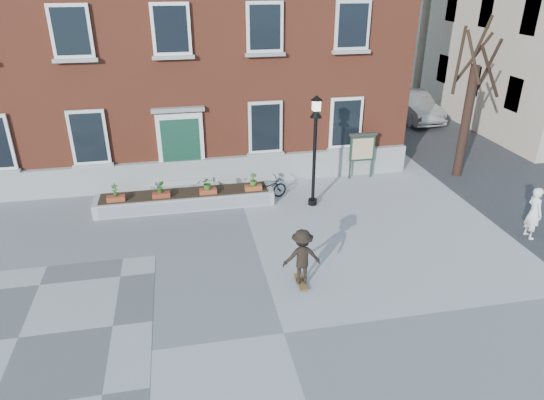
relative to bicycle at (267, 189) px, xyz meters
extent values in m
plane|color=#9D9DA0|center=(-0.93, -7.18, -0.42)|extent=(100.00, 100.00, 0.00)
cube|color=#555558|center=(-6.93, -6.18, -0.41)|extent=(6.00, 6.00, 0.01)
imported|color=black|center=(0.00, 0.00, 0.00)|extent=(1.67, 1.01, 0.83)
imported|color=#BABDBF|center=(9.84, 8.77, 0.37)|extent=(1.80, 4.80, 1.57)
imported|color=white|center=(7.58, -4.28, 0.43)|extent=(0.44, 0.64, 1.68)
cube|color=brown|center=(-2.93, 6.82, 5.58)|extent=(18.00, 10.00, 12.00)
cube|color=#9E9D99|center=(-2.93, 1.70, 0.13)|extent=(18.00, 0.24, 1.10)
cube|color=#9FA09B|center=(-2.93, 1.57, -0.32)|extent=(2.60, 0.80, 0.20)
cube|color=#A8A8A3|center=(-2.93, 1.72, -0.12)|extent=(2.20, 0.50, 0.20)
cube|color=white|center=(-2.93, 1.74, 1.23)|extent=(1.70, 0.12, 2.50)
cube|color=#163D2B|center=(-2.93, 1.69, 1.13)|extent=(1.40, 0.06, 2.30)
cube|color=gray|center=(-2.93, 1.70, 2.63)|extent=(1.90, 0.25, 0.15)
cube|color=silver|center=(-6.13, 1.72, 1.78)|extent=(1.30, 0.10, 2.00)
cube|color=black|center=(-6.13, 1.67, 1.78)|extent=(1.08, 0.04, 1.78)
cube|color=#A9AAA4|center=(-6.13, 1.66, 0.72)|extent=(1.44, 0.20, 0.12)
cube|color=white|center=(-6.13, 1.72, 5.38)|extent=(1.30, 0.10, 1.70)
cube|color=black|center=(-6.13, 1.67, 5.38)|extent=(1.08, 0.04, 1.48)
cube|color=#A6A6A1|center=(-6.13, 1.66, 4.47)|extent=(1.44, 0.20, 0.12)
cube|color=white|center=(-2.93, 1.72, 5.38)|extent=(1.30, 0.10, 1.70)
cube|color=black|center=(-2.93, 1.67, 5.38)|extent=(1.08, 0.04, 1.48)
cube|color=#A4A49F|center=(-2.93, 1.66, 4.47)|extent=(1.44, 0.20, 0.12)
cube|color=silver|center=(0.27, 1.72, 1.78)|extent=(1.30, 0.10, 2.00)
cube|color=black|center=(0.27, 1.67, 1.78)|extent=(1.08, 0.04, 1.78)
cube|color=#9E9D99|center=(0.27, 1.66, 0.72)|extent=(1.44, 0.20, 0.12)
cube|color=white|center=(0.27, 1.72, 5.38)|extent=(1.30, 0.10, 1.70)
cube|color=black|center=(0.27, 1.67, 5.38)|extent=(1.08, 0.04, 1.48)
cube|color=gray|center=(0.27, 1.66, 4.47)|extent=(1.44, 0.20, 0.12)
cube|color=white|center=(3.47, 1.72, 1.78)|extent=(1.30, 0.10, 2.00)
cube|color=black|center=(3.47, 1.67, 1.78)|extent=(1.08, 0.04, 1.78)
cube|color=#9F9F9A|center=(3.47, 1.66, 0.72)|extent=(1.44, 0.20, 0.12)
cube|color=silver|center=(3.47, 1.72, 5.38)|extent=(1.30, 0.10, 1.70)
cube|color=black|center=(3.47, 1.67, 5.38)|extent=(1.08, 0.04, 1.48)
cube|color=#A1A29D|center=(3.47, 1.66, 4.47)|extent=(1.44, 0.20, 0.12)
cube|color=#BBBBB6|center=(-2.93, 0.02, -0.17)|extent=(6.20, 1.10, 0.50)
cube|color=silver|center=(-2.93, -0.54, -0.17)|extent=(5.80, 0.02, 0.40)
cube|color=black|center=(-2.93, 0.02, 0.08)|extent=(5.80, 0.90, 0.06)
cube|color=brown|center=(-5.23, -0.23, 0.18)|extent=(0.60, 0.25, 0.20)
imported|color=#225C1B|center=(-5.23, -0.23, 0.51)|extent=(0.24, 0.24, 0.45)
cube|color=maroon|center=(-3.73, -0.23, 0.18)|extent=(0.60, 0.25, 0.20)
imported|color=#2F671E|center=(-3.73, -0.23, 0.51)|extent=(0.25, 0.25, 0.45)
cube|color=#973B21|center=(-2.13, -0.23, 0.18)|extent=(0.60, 0.25, 0.20)
imported|color=#2E641E|center=(-2.13, -0.23, 0.51)|extent=(0.40, 0.40, 0.45)
cube|color=#994921|center=(-0.53, -0.23, 0.18)|extent=(0.60, 0.25, 0.20)
imported|color=#376B20|center=(-0.53, -0.23, 0.51)|extent=(0.25, 0.25, 0.45)
cylinder|color=#311D15|center=(8.07, 0.82, 1.78)|extent=(0.36, 0.36, 4.40)
cylinder|color=black|center=(8.58, 0.82, 3.87)|extent=(0.12, 1.12, 2.23)
cylinder|color=black|center=(8.24, 1.35, 4.14)|extent=(1.18, 0.49, 1.97)
cylinder|color=black|center=(7.58, 1.18, 4.13)|extent=(0.88, 1.14, 2.35)
cylinder|color=#312215|center=(7.77, 0.60, 4.31)|extent=(0.60, 0.77, 1.90)
cylinder|color=black|center=(8.27, 0.19, 3.83)|extent=(1.39, 0.55, 1.95)
cylinder|color=black|center=(8.23, 0.96, 4.96)|extent=(0.43, 0.48, 1.58)
cube|color=#39393C|center=(11.07, 10.82, -0.41)|extent=(8.00, 36.00, 0.01)
cube|color=black|center=(12.11, 3.62, 2.08)|extent=(0.08, 1.00, 1.50)
cube|color=black|center=(12.11, 6.82, 2.08)|extent=(0.08, 1.00, 1.50)
cube|color=black|center=(12.11, 10.02, 2.08)|extent=(0.08, 1.00, 1.50)
cube|color=black|center=(12.11, 3.62, 5.38)|extent=(0.08, 1.00, 1.50)
cube|color=black|center=(12.11, 6.82, 5.38)|extent=(0.08, 1.00, 1.50)
cube|color=black|center=(12.11, 10.02, 5.38)|extent=(0.08, 1.00, 1.50)
cylinder|color=black|center=(1.53, -0.72, -0.32)|extent=(0.32, 0.32, 0.20)
cylinder|color=black|center=(1.53, -0.72, 1.18)|extent=(0.12, 0.12, 3.20)
cone|color=black|center=(1.53, -0.72, 2.93)|extent=(0.40, 0.40, 0.30)
cube|color=#FBECB9|center=(1.53, -0.72, 3.18)|extent=(0.24, 0.24, 0.34)
cone|color=black|center=(1.53, -0.72, 3.43)|extent=(0.40, 0.40, 0.16)
cylinder|color=#172F23|center=(3.62, 1.30, 0.48)|extent=(0.08, 0.08, 1.80)
cylinder|color=#1B3625|center=(4.52, 1.30, 0.48)|extent=(0.08, 0.08, 1.80)
cube|color=#183122|center=(4.07, 1.30, 0.83)|extent=(1.00, 0.10, 1.00)
cube|color=beige|center=(4.07, 1.24, 0.83)|extent=(0.85, 0.02, 0.85)
cube|color=#35302E|center=(4.07, 1.30, 1.40)|extent=(1.10, 0.16, 0.10)
cube|color=brown|center=(-0.06, -5.36, -0.36)|extent=(0.22, 0.78, 0.03)
cylinder|color=black|center=(-0.15, -5.64, -0.39)|extent=(0.03, 0.05, 0.05)
cylinder|color=black|center=(0.03, -5.64, -0.39)|extent=(0.03, 0.05, 0.05)
cylinder|color=black|center=(-0.15, -5.08, -0.39)|extent=(0.03, 0.05, 0.05)
cylinder|color=black|center=(0.03, -5.08, -0.39)|extent=(0.03, 0.05, 0.05)
imported|color=black|center=(-0.06, -5.36, 0.43)|extent=(1.02, 0.60, 1.55)
camera|label=1|loc=(-2.89, -15.76, 7.19)|focal=32.00mm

